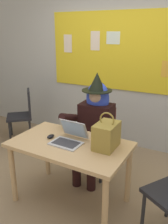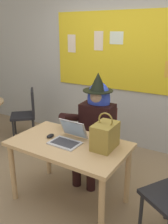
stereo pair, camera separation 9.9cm
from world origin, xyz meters
TOP-DOWN VIEW (x-y plane):
  - ground_plane at (0.00, 0.00)m, footprint 24.00×24.00m
  - wall_back_bulletin at (0.00, 1.69)m, footprint 6.51×1.91m
  - desk_main at (0.10, -0.03)m, footprint 1.26×0.77m
  - chair_at_desk at (0.09, 0.69)m, footprint 0.43×0.43m
  - person_costumed at (0.09, 0.57)m, footprint 0.61×0.66m
  - laptop at (0.08, -0.02)m, footprint 0.34×0.34m
  - computer_mouse at (-0.16, -0.02)m, footprint 0.06×0.11m
  - handbag at (0.47, 0.06)m, footprint 0.20×0.30m
  - chair_spare_by_window at (-1.52, 1.04)m, footprint 0.59×0.59m

SIDE VIEW (x-z plane):
  - ground_plane at x=0.00m, z-range 0.00..0.00m
  - chair_spare_by_window at x=-1.52m, z-range 0.05..0.93m
  - chair_at_desk at x=0.09m, z-range 0.06..0.97m
  - desk_main at x=0.10m, z-range 0.27..1.00m
  - computer_mouse at x=-0.16m, z-range 0.73..0.77m
  - laptop at x=0.08m, z-range 0.67..0.89m
  - person_costumed at x=0.09m, z-range 0.10..1.48m
  - handbag at x=0.47m, z-range 0.68..1.06m
  - wall_back_bulletin at x=0.00m, z-range 0.01..2.72m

